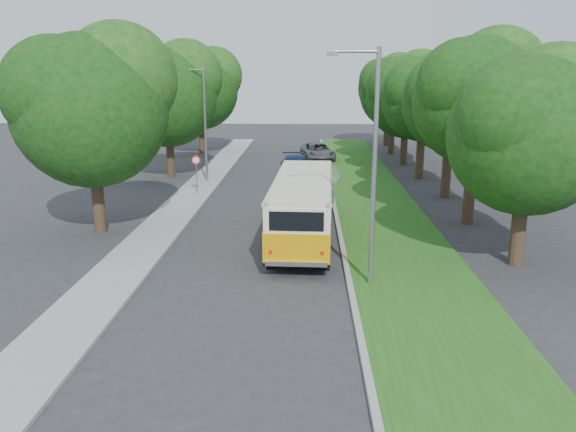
{
  "coord_description": "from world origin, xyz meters",
  "views": [
    {
      "loc": [
        2.07,
        -20.83,
        7.24
      ],
      "look_at": [
        1.32,
        1.4,
        1.5
      ],
      "focal_mm": 35.0,
      "sensor_mm": 36.0,
      "label": 1
    }
  ],
  "objects_px": {
    "lamppost_far": "(204,121)",
    "vintage_bus": "(303,209)",
    "car_blue": "(295,166)",
    "lamppost_near": "(372,162)",
    "car_grey": "(318,152)",
    "car_silver": "(315,198)",
    "car_white": "(319,178)"
  },
  "relations": [
    {
      "from": "car_silver",
      "to": "car_grey",
      "type": "relative_size",
      "value": 0.8
    },
    {
      "from": "vintage_bus",
      "to": "car_blue",
      "type": "distance_m",
      "value": 15.69
    },
    {
      "from": "lamppost_near",
      "to": "vintage_bus",
      "type": "height_order",
      "value": "lamppost_near"
    },
    {
      "from": "vintage_bus",
      "to": "lamppost_far",
      "type": "bearing_deg",
      "value": 119.03
    },
    {
      "from": "car_silver",
      "to": "car_blue",
      "type": "bearing_deg",
      "value": 108.65
    },
    {
      "from": "lamppost_far",
      "to": "car_grey",
      "type": "height_order",
      "value": "lamppost_far"
    },
    {
      "from": "lamppost_near",
      "to": "car_grey",
      "type": "xyz_separation_m",
      "value": [
        -1.21,
        28.62,
        -3.65
      ]
    },
    {
      "from": "lamppost_far",
      "to": "vintage_bus",
      "type": "bearing_deg",
      "value": -63.27
    },
    {
      "from": "lamppost_far",
      "to": "car_silver",
      "type": "distance_m",
      "value": 10.97
    },
    {
      "from": "car_grey",
      "to": "car_silver",
      "type": "bearing_deg",
      "value": -100.36
    },
    {
      "from": "lamppost_near",
      "to": "lamppost_far",
      "type": "height_order",
      "value": "lamppost_near"
    },
    {
      "from": "lamppost_far",
      "to": "vintage_bus",
      "type": "relative_size",
      "value": 0.77
    },
    {
      "from": "lamppost_near",
      "to": "vintage_bus",
      "type": "distance_m",
      "value": 6.52
    },
    {
      "from": "vintage_bus",
      "to": "car_blue",
      "type": "xyz_separation_m",
      "value": [
        -0.67,
        15.66,
        -0.71
      ]
    },
    {
      "from": "lamppost_far",
      "to": "car_grey",
      "type": "distance_m",
      "value": 13.16
    },
    {
      "from": "car_white",
      "to": "car_grey",
      "type": "bearing_deg",
      "value": 111.39
    },
    {
      "from": "car_silver",
      "to": "car_white",
      "type": "bearing_deg",
      "value": 98.01
    },
    {
      "from": "car_blue",
      "to": "lamppost_near",
      "type": "bearing_deg",
      "value": -85.04
    },
    {
      "from": "lamppost_near",
      "to": "car_grey",
      "type": "distance_m",
      "value": 28.88
    },
    {
      "from": "lamppost_far",
      "to": "vintage_bus",
      "type": "xyz_separation_m",
      "value": [
        6.62,
        -13.14,
        -2.67
      ]
    },
    {
      "from": "lamppost_near",
      "to": "lamppost_far",
      "type": "distance_m",
      "value": 20.53
    },
    {
      "from": "car_white",
      "to": "car_blue",
      "type": "relative_size",
      "value": 0.79
    },
    {
      "from": "car_blue",
      "to": "car_grey",
      "type": "relative_size",
      "value": 0.98
    },
    {
      "from": "lamppost_far",
      "to": "car_silver",
      "type": "height_order",
      "value": "lamppost_far"
    },
    {
      "from": "lamppost_far",
      "to": "car_grey",
      "type": "bearing_deg",
      "value": 52.74
    },
    {
      "from": "vintage_bus",
      "to": "car_grey",
      "type": "relative_size",
      "value": 1.89
    },
    {
      "from": "car_white",
      "to": "car_grey",
      "type": "xyz_separation_m",
      "value": [
        0.11,
        11.54,
        0.06
      ]
    },
    {
      "from": "car_silver",
      "to": "car_white",
      "type": "height_order",
      "value": "car_silver"
    },
    {
      "from": "vintage_bus",
      "to": "lamppost_near",
      "type": "bearing_deg",
      "value": -64.6
    },
    {
      "from": "car_grey",
      "to": "lamppost_near",
      "type": "bearing_deg",
      "value": -96.43
    },
    {
      "from": "lamppost_near",
      "to": "car_grey",
      "type": "relative_size",
      "value": 1.55
    },
    {
      "from": "lamppost_far",
      "to": "car_blue",
      "type": "distance_m",
      "value": 7.29
    }
  ]
}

